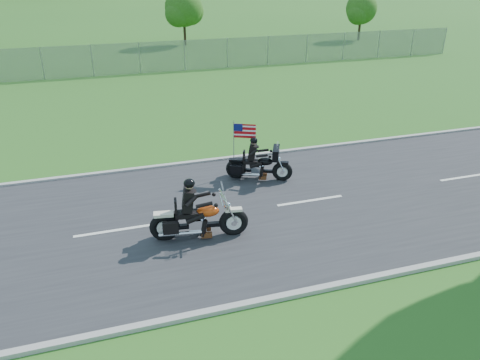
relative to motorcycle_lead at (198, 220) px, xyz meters
name	(u,v)px	position (x,y,z in m)	size (l,w,h in m)	color
ground	(185,221)	(-0.18, 0.99, -0.57)	(420.00, 420.00, 0.00)	#23531A
road	(185,220)	(-0.18, 0.99, -0.55)	(120.00, 8.00, 0.04)	#28282B
curb_north	(163,166)	(-0.18, 5.04, -0.52)	(120.00, 0.18, 0.12)	#9E9B93
curb_south	(221,310)	(-0.18, -3.06, -0.52)	(120.00, 0.18, 0.12)	#9E9B93
fence	(42,63)	(-5.18, 20.99, 0.43)	(60.00, 0.03, 2.00)	gray
tree_fence_near	(184,9)	(5.86, 31.03, 2.40)	(3.52, 3.28, 4.75)	#382316
tree_fence_far	(361,10)	(21.86, 29.03, 2.07)	(3.08, 2.87, 4.20)	#382316
motorcycle_lead	(198,220)	(0.00, 0.00, 0.00)	(2.68, 0.92, 1.81)	black
motorcycle_follow	(259,166)	(2.81, 3.01, -0.04)	(2.16, 1.24, 1.92)	black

